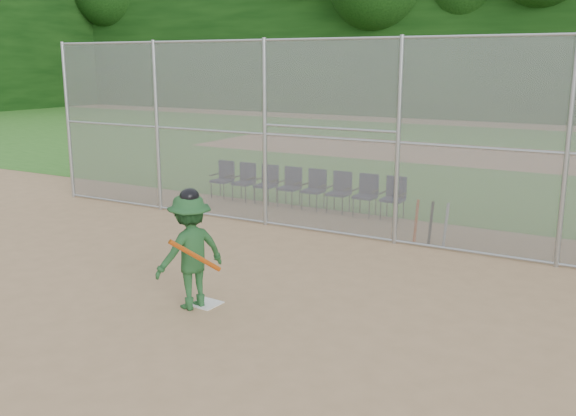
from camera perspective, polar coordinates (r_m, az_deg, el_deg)
The scene contains 16 objects.
ground at distance 9.18m, azimuth -7.88°, elevation -9.77°, with size 100.00×100.00×0.00m, color tan.
grass_strip at distance 25.46m, azimuth 17.63°, elevation 4.38°, with size 100.00×100.00×0.00m, color #2F6B20.
dirt_patch_far at distance 25.46m, azimuth 17.63°, elevation 4.38°, with size 24.00×24.00×0.00m, color tan.
backstop_fence at distance 12.87m, azimuth 5.56°, elevation 6.38°, with size 16.09×0.09×4.00m.
treeline at distance 27.24m, azimuth 19.39°, elevation 16.38°, with size 81.00×60.00×11.00m.
home_plate at distance 9.69m, azimuth -7.31°, elevation -8.43°, with size 0.39×0.39×0.02m, color silver.
batter_at_plate at distance 9.35m, azimuth -8.68°, elevation -3.75°, with size 1.11×1.35×1.78m.
spare_bats at distance 12.91m, azimuth 12.58°, elevation -1.29°, with size 0.66×0.27×0.85m.
chair_0 at distance 16.93m, azimuth -5.91°, elevation 2.50°, with size 0.54×0.52×0.96m, color #0E1334, non-canonical shape.
chair_1 at distance 16.55m, azimuth -4.00°, elevation 2.30°, with size 0.54×0.52×0.96m, color #0E1334, non-canonical shape.
chair_2 at distance 16.19m, azimuth -2.01°, elevation 2.09°, with size 0.54×0.52×0.96m, color #0E1334, non-canonical shape.
chair_3 at distance 15.85m, azimuth 0.08°, elevation 1.86°, with size 0.54×0.52×0.96m, color #0E1334, non-canonical shape.
chair_4 at distance 15.53m, azimuth 2.25°, elevation 1.62°, with size 0.54×0.52×0.96m, color #0E1334, non-canonical shape.
chair_5 at distance 15.24m, azimuth 4.50°, elevation 1.37°, with size 0.54×0.52×0.96m, color #0E1334, non-canonical shape.
chair_6 at distance 14.97m, azimuth 6.85°, elevation 1.11°, with size 0.54×0.52×0.96m, color #0E1334, non-canonical shape.
chair_7 at distance 14.73m, azimuth 9.27°, elevation 0.83°, with size 0.54×0.52×0.96m, color #0E1334, non-canonical shape.
Camera 1 is at (5.23, -6.66, 3.52)m, focal length 40.00 mm.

